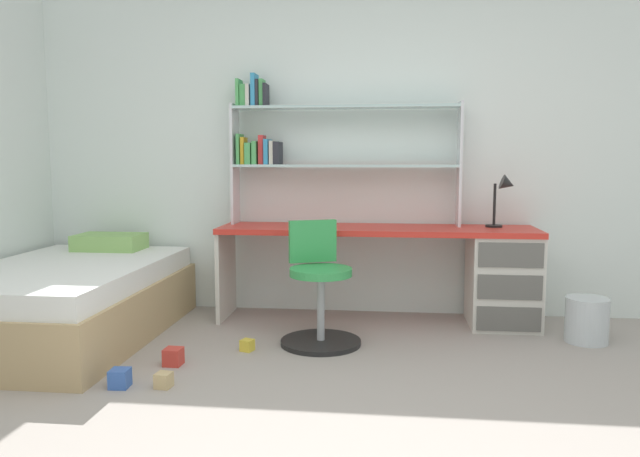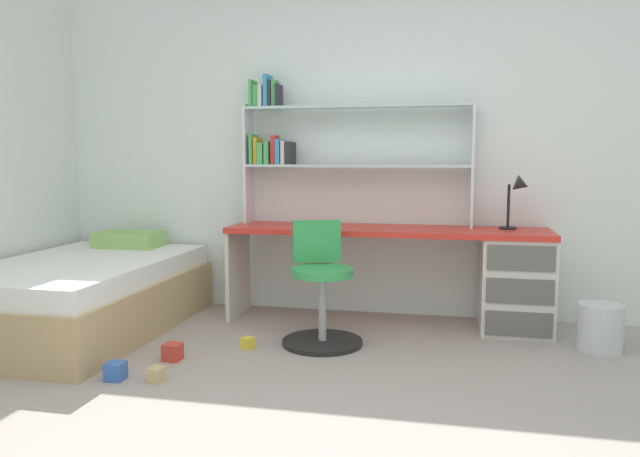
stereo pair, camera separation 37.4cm
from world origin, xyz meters
name	(u,v)px [view 2 (the right image)]	position (x,y,z in m)	size (l,w,h in m)	color
ground_plane	(311,454)	(0.00, 0.00, -0.01)	(6.15, 5.66, 0.02)	#9E938C
room_shell	(160,145)	(-1.25, 1.23, 1.28)	(6.15, 5.66, 2.56)	silver
desk	(473,271)	(0.70, 2.04, 0.41)	(2.29, 0.54, 0.70)	red
bookshelf_hutch	(323,140)	(-0.41, 2.19, 1.34)	(1.70, 0.22, 1.12)	silver
desk_lamp	(518,193)	(0.99, 2.10, 0.95)	(0.20, 0.17, 0.38)	black
swivel_chair	(321,296)	(-0.27, 1.46, 0.31)	(0.52, 0.52, 0.79)	black
bed_platform	(82,295)	(-1.96, 1.40, 0.25)	(1.18, 1.85, 0.62)	tan
waste_bin	(600,327)	(1.47, 1.68, 0.15)	(0.27, 0.27, 0.30)	silver
toy_block_red_0	(173,352)	(-1.06, 0.94, 0.05)	(0.10, 0.10, 0.10)	red
toy_block_yellow_1	(248,343)	(-0.70, 1.25, 0.04)	(0.07, 0.07, 0.07)	gold
toy_block_natural_2	(156,374)	(-0.99, 0.60, 0.04)	(0.08, 0.08, 0.08)	tan
toy_block_blue_3	(115,371)	(-1.22, 0.57, 0.05)	(0.10, 0.10, 0.10)	#3860B7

